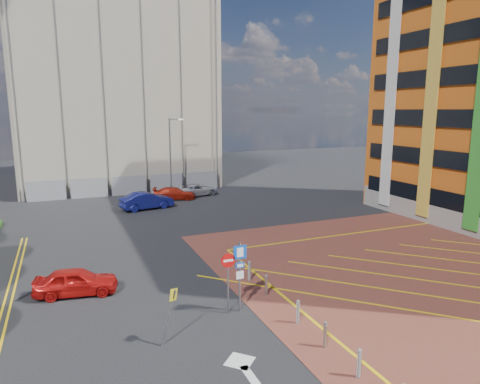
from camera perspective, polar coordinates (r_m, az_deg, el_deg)
ground at (r=18.79m, az=-0.29°, el=-17.07°), size 140.00×140.00×0.00m
forecourt at (r=26.94m, az=28.88°, el=-9.58°), size 26.00×26.00×0.02m
lamp_back at (r=44.80m, az=-9.18°, el=5.05°), size 1.53×0.16×8.00m
sign_cluster at (r=18.91m, az=-0.60°, el=-10.37°), size 1.17×0.12×3.20m
warning_sign at (r=16.88m, az=-9.29°, el=-15.18°), size 0.77×0.42×2.25m
bollard_row at (r=18.19m, az=8.82°, el=-16.53°), size 0.14×11.14×0.90m
construction_building at (r=55.75m, az=-16.57°, el=12.70°), size 21.20×19.20×22.00m
construction_fence at (r=46.59m, az=-13.32°, el=0.95°), size 21.60×0.06×2.00m
car_red_left at (r=22.53m, az=-21.02°, el=-11.08°), size 4.07×2.16×1.32m
car_blue_back at (r=39.42m, az=-12.32°, el=-1.13°), size 4.92×2.49×1.55m
car_red_back at (r=43.20m, az=-8.75°, el=-0.18°), size 4.51×2.94×1.21m
car_silver_back at (r=44.77m, az=-5.79°, el=0.29°), size 4.79×3.00×1.24m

